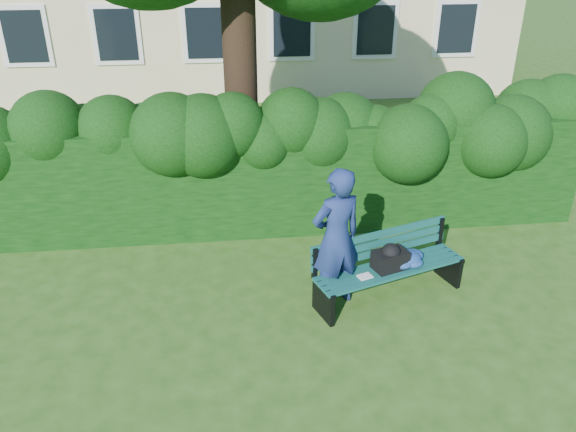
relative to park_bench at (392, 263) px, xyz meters
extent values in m
plane|color=#2C5415|center=(-1.32, 0.07, -0.51)|extent=(80.00, 80.00, 0.00)
cube|color=white|center=(-7.32, 10.05, 1.49)|extent=(1.30, 0.08, 1.60)
cube|color=black|center=(-7.32, 10.01, 1.49)|extent=(1.05, 0.04, 1.35)
cube|color=white|center=(-4.92, 10.05, 1.49)|extent=(1.30, 0.08, 1.60)
cube|color=black|center=(-4.92, 10.01, 1.49)|extent=(1.05, 0.04, 1.35)
cube|color=white|center=(-2.52, 10.05, 1.49)|extent=(1.30, 0.08, 1.60)
cube|color=black|center=(-2.52, 10.01, 1.49)|extent=(1.05, 0.04, 1.35)
cube|color=white|center=(-0.12, 10.05, 1.49)|extent=(1.30, 0.08, 1.60)
cube|color=black|center=(-0.12, 10.01, 1.49)|extent=(1.05, 0.04, 1.35)
cube|color=white|center=(2.28, 10.05, 1.49)|extent=(1.30, 0.08, 1.60)
cube|color=black|center=(2.28, 10.01, 1.49)|extent=(1.05, 0.04, 1.35)
cube|color=white|center=(4.68, 10.05, 1.49)|extent=(1.30, 0.08, 1.60)
cube|color=black|center=(4.68, 10.01, 1.49)|extent=(1.05, 0.04, 1.35)
cube|color=black|center=(-1.32, 2.27, 0.39)|extent=(10.00, 1.00, 1.80)
cylinder|color=black|center=(-1.84, 2.75, 2.09)|extent=(0.53, 0.53, 5.20)
cube|color=#0D413B|center=(0.02, -0.23, -0.06)|extent=(2.04, 0.77, 0.04)
cube|color=#0D413B|center=(-0.01, -0.11, -0.06)|extent=(2.04, 0.77, 0.04)
cube|color=#0D413B|center=(-0.05, 0.00, -0.06)|extent=(2.04, 0.77, 0.04)
cube|color=#0D413B|center=(-0.09, 0.11, -0.06)|extent=(2.04, 0.77, 0.04)
cube|color=#0D413B|center=(-0.12, 0.19, 0.07)|extent=(2.02, 0.71, 0.10)
cube|color=#0D413B|center=(-0.12, 0.20, 0.20)|extent=(2.02, 0.71, 0.10)
cube|color=#0D413B|center=(-0.12, 0.21, 0.33)|extent=(2.02, 0.71, 0.10)
cube|color=black|center=(-0.99, -0.38, -0.29)|extent=(0.22, 0.49, 0.44)
cube|color=black|center=(-1.07, -0.13, 0.14)|extent=(0.08, 0.08, 0.45)
cube|color=black|center=(-0.97, -0.42, -0.07)|extent=(0.19, 0.42, 0.05)
cube|color=black|center=(0.92, 0.26, -0.29)|extent=(0.22, 0.49, 0.44)
cube|color=black|center=(0.84, 0.51, 0.14)|extent=(0.08, 0.08, 0.45)
cube|color=black|center=(0.94, 0.22, -0.07)|extent=(0.19, 0.42, 0.05)
cube|color=white|center=(-0.43, -0.24, -0.03)|extent=(0.21, 0.18, 0.02)
cube|color=black|center=(-0.05, -0.06, 0.09)|extent=(0.51, 0.41, 0.25)
imported|color=navy|center=(-0.78, -0.05, 0.45)|extent=(0.82, 0.67, 1.92)
camera|label=1|loc=(-2.12, -6.21, 3.92)|focal=35.00mm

